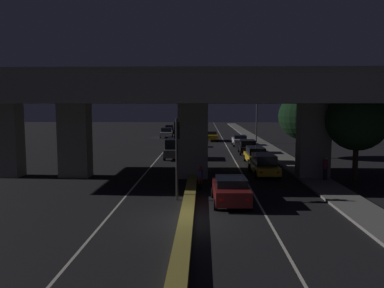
# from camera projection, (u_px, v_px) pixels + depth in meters

# --- Properties ---
(ground_plane) EXTENTS (200.00, 200.00, 0.00)m
(ground_plane) POSITION_uv_depth(u_px,v_px,m) (187.00, 221.00, 17.47)
(ground_plane) COLOR black
(lane_line_left_inner) EXTENTS (0.12, 126.00, 0.00)m
(lane_line_left_inner) POSITION_uv_depth(u_px,v_px,m) (170.00, 144.00, 52.38)
(lane_line_left_inner) COLOR beige
(lane_line_left_inner) RESTS_ON ground_plane
(lane_line_right_inner) EXTENTS (0.12, 126.00, 0.00)m
(lane_line_right_inner) POSITION_uv_depth(u_px,v_px,m) (225.00, 144.00, 52.14)
(lane_line_right_inner) COLOR beige
(lane_line_right_inner) RESTS_ON ground_plane
(median_divider) EXTENTS (0.65, 126.00, 0.35)m
(median_divider) POSITION_uv_depth(u_px,v_px,m) (198.00, 143.00, 52.24)
(median_divider) COLOR olive
(median_divider) RESTS_ON ground_plane
(sidewalk_right) EXTENTS (2.28, 126.00, 0.14)m
(sidewalk_right) POSITION_uv_depth(u_px,v_px,m) (270.00, 149.00, 45.03)
(sidewalk_right) COLOR slate
(sidewalk_right) RESTS_ON ground_plane
(elevated_overpass) EXTENTS (36.16, 10.29, 8.19)m
(elevated_overpass) POSITION_uv_depth(u_px,v_px,m) (188.00, 96.00, 27.45)
(elevated_overpass) COLOR gray
(elevated_overpass) RESTS_ON ground_plane
(traffic_light_left_of_median) EXTENTS (0.30, 0.49, 4.65)m
(traffic_light_left_of_median) POSITION_uv_depth(u_px,v_px,m) (177.00, 145.00, 21.13)
(traffic_light_left_of_median) COLOR black
(traffic_light_left_of_median) RESTS_ON ground_plane
(street_lamp) EXTENTS (2.33, 0.32, 8.58)m
(street_lamp) POSITION_uv_depth(u_px,v_px,m) (255.00, 108.00, 52.38)
(street_lamp) COLOR #2D2D30
(street_lamp) RESTS_ON ground_plane
(car_dark_red_lead) EXTENTS (2.07, 4.09, 1.50)m
(car_dark_red_lead) POSITION_uv_depth(u_px,v_px,m) (231.00, 190.00, 20.48)
(car_dark_red_lead) COLOR #591414
(car_dark_red_lead) RESTS_ON ground_plane
(car_taxi_yellow_second) EXTENTS (1.96, 4.64, 1.64)m
(car_taxi_yellow_second) POSITION_uv_depth(u_px,v_px,m) (264.00, 164.00, 28.76)
(car_taxi_yellow_second) COLOR gold
(car_taxi_yellow_second) RESTS_ON ground_plane
(car_taxi_yellow_third) EXTENTS (1.85, 4.70, 1.56)m
(car_taxi_yellow_third) POSITION_uv_depth(u_px,v_px,m) (256.00, 155.00, 34.42)
(car_taxi_yellow_third) COLOR gold
(car_taxi_yellow_third) RESTS_ON ground_plane
(car_black_fourth) EXTENTS (2.05, 3.99, 1.54)m
(car_black_fourth) POSITION_uv_depth(u_px,v_px,m) (248.00, 147.00, 41.47)
(car_black_fourth) COLOR black
(car_black_fourth) RESTS_ON ground_plane
(car_white_fifth) EXTENTS (2.01, 4.48, 1.41)m
(car_white_fifth) POSITION_uv_depth(u_px,v_px,m) (240.00, 140.00, 49.71)
(car_white_fifth) COLOR silver
(car_white_fifth) RESTS_ON ground_plane
(car_taxi_yellow_sixth) EXTENTS (1.93, 4.25, 1.43)m
(car_taxi_yellow_sixth) POSITION_uv_depth(u_px,v_px,m) (211.00, 136.00, 56.41)
(car_taxi_yellow_sixth) COLOR gold
(car_taxi_yellow_sixth) RESTS_ON ground_plane
(car_grey_lead_oncoming) EXTENTS (1.90, 4.35, 2.03)m
(car_grey_lead_oncoming) POSITION_uv_depth(u_px,v_px,m) (174.00, 148.00, 37.70)
(car_grey_lead_oncoming) COLOR #515459
(car_grey_lead_oncoming) RESTS_ON ground_plane
(car_taxi_yellow_second_oncoming) EXTENTS (1.84, 4.10, 1.51)m
(car_taxi_yellow_second_oncoming) POSITION_uv_depth(u_px,v_px,m) (182.00, 141.00, 48.46)
(car_taxi_yellow_second_oncoming) COLOR gold
(car_taxi_yellow_second_oncoming) RESTS_ON ground_plane
(car_white_third_oncoming) EXTENTS (2.22, 4.43, 1.62)m
(car_white_third_oncoming) POSITION_uv_depth(u_px,v_px,m) (167.00, 132.00, 62.35)
(car_white_third_oncoming) COLOR silver
(car_white_third_oncoming) RESTS_ON ground_plane
(car_dark_blue_fourth_oncoming) EXTENTS (1.93, 4.04, 1.58)m
(car_dark_blue_fourth_oncoming) POSITION_uv_depth(u_px,v_px,m) (170.00, 129.00, 71.79)
(car_dark_blue_fourth_oncoming) COLOR #141938
(car_dark_blue_fourth_oncoming) RESTS_ON ground_plane
(motorcycle_red_filtering_near) EXTENTS (0.32, 1.87, 1.43)m
(motorcycle_red_filtering_near) POSITION_uv_depth(u_px,v_px,m) (200.00, 179.00, 24.44)
(motorcycle_red_filtering_near) COLOR black
(motorcycle_red_filtering_near) RESTS_ON ground_plane
(pedestrian_on_sidewalk) EXTENTS (0.35, 0.35, 1.64)m
(pedestrian_on_sidewalk) POSITION_uv_depth(u_px,v_px,m) (325.00, 168.00, 26.39)
(pedestrian_on_sidewalk) COLOR black
(pedestrian_on_sidewalk) RESTS_ON sidewalk_right
(roadside_tree_kerbside_near) EXTENTS (4.22, 4.22, 6.48)m
(roadside_tree_kerbside_near) POSITION_uv_depth(u_px,v_px,m) (357.00, 120.00, 25.69)
(roadside_tree_kerbside_near) COLOR #2D2116
(roadside_tree_kerbside_near) RESTS_ON ground_plane
(roadside_tree_kerbside_mid) EXTENTS (4.69, 4.69, 6.62)m
(roadside_tree_kerbside_mid) POSITION_uv_depth(u_px,v_px,m) (302.00, 116.00, 37.82)
(roadside_tree_kerbside_mid) COLOR #38281C
(roadside_tree_kerbside_mid) RESTS_ON ground_plane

